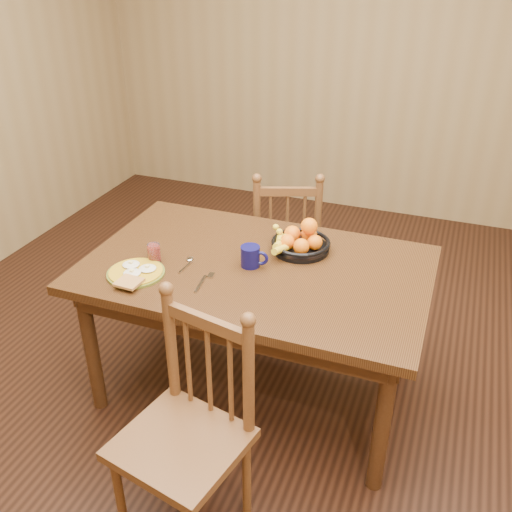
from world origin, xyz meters
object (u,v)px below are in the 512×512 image
(chair_far, at_px, (285,244))
(breakfast_plate, at_px, (136,273))
(chair_near, at_px, (187,433))
(coffee_mug, at_px, (251,256))
(dining_table, at_px, (256,281))
(fruit_bowl, at_px, (300,242))

(chair_far, bearing_deg, breakfast_plate, 50.47)
(chair_far, height_order, chair_near, chair_near)
(chair_near, height_order, coffee_mug, chair_near)
(dining_table, distance_m, coffee_mug, 0.14)
(dining_table, distance_m, breakfast_plate, 0.56)
(dining_table, bearing_deg, fruit_bowl, 55.67)
(coffee_mug, bearing_deg, breakfast_plate, -150.50)
(breakfast_plate, bearing_deg, chair_near, -46.46)
(chair_near, bearing_deg, breakfast_plate, 145.53)
(breakfast_plate, height_order, coffee_mug, coffee_mug)
(chair_far, bearing_deg, dining_table, 77.60)
(dining_table, bearing_deg, chair_near, -87.86)
(dining_table, distance_m, chair_far, 0.82)
(breakfast_plate, xyz_separation_m, fruit_bowl, (0.63, 0.49, 0.03))
(chair_near, height_order, fruit_bowl, chair_near)
(chair_far, xyz_separation_m, coffee_mug, (0.08, -0.80, 0.35))
(fruit_bowl, bearing_deg, breakfast_plate, -142.13)
(chair_far, relative_size, fruit_bowl, 2.89)
(dining_table, height_order, fruit_bowl, fruit_bowl)
(chair_near, xyz_separation_m, breakfast_plate, (-0.51, 0.54, 0.29))
(chair_far, distance_m, breakfast_plate, 1.17)
(breakfast_plate, xyz_separation_m, coffee_mug, (0.46, 0.26, 0.04))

